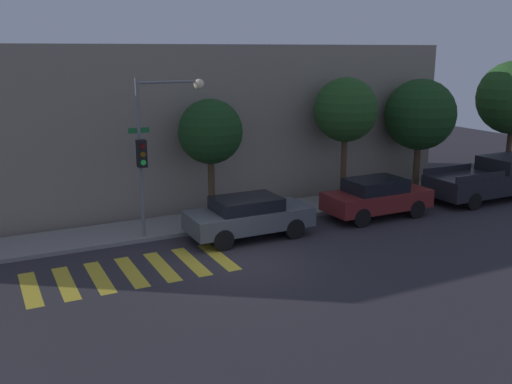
# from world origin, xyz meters

# --- Properties ---
(ground_plane) EXTENTS (60.00, 60.00, 0.00)m
(ground_plane) POSITION_xyz_m (0.00, 0.00, 0.00)
(ground_plane) COLOR #2D2B30
(sidewalk) EXTENTS (26.00, 2.30, 0.14)m
(sidewalk) POSITION_xyz_m (0.00, 4.35, 0.07)
(sidewalk) COLOR gray
(sidewalk) RESTS_ON ground
(building_row) EXTENTS (26.00, 6.00, 6.56)m
(building_row) POSITION_xyz_m (0.00, 8.90, 3.28)
(building_row) COLOR gray
(building_row) RESTS_ON ground
(crosswalk) EXTENTS (6.05, 2.60, 0.00)m
(crosswalk) POSITION_xyz_m (-3.15, 0.80, 0.00)
(crosswalk) COLOR gold
(crosswalk) RESTS_ON ground
(traffic_light_pole) EXTENTS (2.67, 0.56, 5.47)m
(traffic_light_pole) POSITION_xyz_m (-1.49, 3.37, 3.55)
(traffic_light_pole) COLOR slate
(traffic_light_pole) RESTS_ON ground
(sedan_near_corner) EXTENTS (4.33, 1.84, 1.45)m
(sedan_near_corner) POSITION_xyz_m (1.34, 2.10, 0.78)
(sedan_near_corner) COLOR #4C5156
(sedan_near_corner) RESTS_ON ground
(sedan_middle) EXTENTS (4.22, 1.78, 1.54)m
(sedan_middle) POSITION_xyz_m (6.86, 2.10, 0.82)
(sedan_middle) COLOR maroon
(sedan_middle) RESTS_ON ground
(pickup_truck) EXTENTS (5.43, 2.11, 1.79)m
(pickup_truck) POSITION_xyz_m (13.08, 2.10, 0.92)
(pickup_truck) COLOR black
(pickup_truck) RESTS_ON ground
(tree_near_corner) EXTENTS (2.40, 2.40, 4.63)m
(tree_near_corner) POSITION_xyz_m (0.96, 4.53, 3.40)
(tree_near_corner) COLOR #4C3823
(tree_near_corner) RESTS_ON ground
(tree_midblock) EXTENTS (2.65, 2.65, 5.28)m
(tree_midblock) POSITION_xyz_m (6.98, 4.53, 3.93)
(tree_midblock) COLOR #4C3823
(tree_midblock) RESTS_ON ground
(tree_far_end) EXTENTS (3.15, 3.15, 5.13)m
(tree_far_end) POSITION_xyz_m (11.02, 4.53, 3.54)
(tree_far_end) COLOR #4C3823
(tree_far_end) RESTS_ON ground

